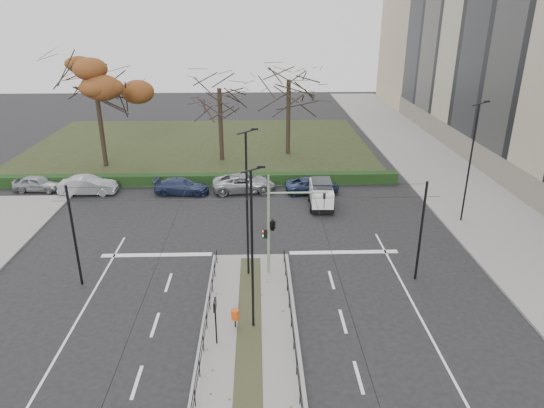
{
  "coord_description": "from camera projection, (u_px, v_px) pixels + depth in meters",
  "views": [
    {
      "loc": [
        0.49,
        -22.25,
        14.6
      ],
      "look_at": [
        1.37,
        5.6,
        3.34
      ],
      "focal_mm": 32.0,
      "sensor_mm": 36.0,
      "label": 1
    }
  ],
  "objects": [
    {
      "name": "median_railing",
      "position": [
        249.0,
        314.0,
        23.3
      ],
      "size": [
        4.14,
        13.24,
        0.92
      ],
      "color": "black",
      "rests_on": "median_island"
    },
    {
      "name": "streetlamp_sidewalk",
      "position": [
        470.0,
        162.0,
        34.0
      ],
      "size": [
        0.73,
        0.15,
        8.74
      ],
      "color": "black",
      "rests_on": "sidewalk_east"
    },
    {
      "name": "park",
      "position": [
        201.0,
        145.0,
        55.54
      ],
      "size": [
        38.0,
        26.0,
        0.1
      ],
      "primitive_type": "cube",
      "color": "black",
      "rests_on": "ground"
    },
    {
      "name": "streetlamp_median_far",
      "position": [
        247.0,
        204.0,
        26.82
      ],
      "size": [
        0.73,
        0.15,
        8.69
      ],
      "color": "black",
      "rests_on": "median_island"
    },
    {
      "name": "parked_car_fifth",
      "position": [
        312.0,
        186.0,
        41.17
      ],
      "size": [
        4.71,
        2.43,
        1.27
      ],
      "primitive_type": "imported",
      "rotation": [
        0.0,
        0.0,
        1.64
      ],
      "color": "#202B4C",
      "rests_on": "ground"
    },
    {
      "name": "hedge",
      "position": [
        185.0,
        180.0,
        42.95
      ],
      "size": [
        38.0,
        1.0,
        1.0
      ],
      "primitive_type": "cube",
      "color": "black",
      "rests_on": "ground"
    },
    {
      "name": "parked_car_first",
      "position": [
        37.0,
        183.0,
        41.55
      ],
      "size": [
        4.07,
        1.88,
        1.35
      ],
      "primitive_type": "imported",
      "rotation": [
        0.0,
        0.0,
        1.5
      ],
      "color": "#939599",
      "rests_on": "ground"
    },
    {
      "name": "streetlamp_median_near",
      "position": [
        253.0,
        250.0,
        22.22
      ],
      "size": [
        0.69,
        0.14,
        8.22
      ],
      "color": "black",
      "rests_on": "median_island"
    },
    {
      "name": "catenary",
      "position": [
        249.0,
        230.0,
        26.3
      ],
      "size": [
        20.0,
        34.0,
        6.0
      ],
      "color": "black",
      "rests_on": "ground"
    },
    {
      "name": "parked_car_third",
      "position": [
        182.0,
        186.0,
        40.87
      ],
      "size": [
        4.69,
        2.2,
        1.32
      ],
      "primitive_type": "imported",
      "rotation": [
        0.0,
        0.0,
        1.49
      ],
      "color": "#202B4C",
      "rests_on": "ground"
    },
    {
      "name": "info_panel",
      "position": [
        215.0,
        310.0,
        21.86
      ],
      "size": [
        0.13,
        0.61,
        2.33
      ],
      "color": "black",
      "rests_on": "median_island"
    },
    {
      "name": "bare_tree_center",
      "position": [
        289.0,
        85.0,
        49.57
      ],
      "size": [
        7.7,
        7.7,
        10.33
      ],
      "color": "black",
      "rests_on": "park"
    },
    {
      "name": "bare_tree_near",
      "position": [
        219.0,
        94.0,
        47.6
      ],
      "size": [
        6.96,
        6.96,
        9.64
      ],
      "color": "black",
      "rests_on": "park"
    },
    {
      "name": "rust_tree",
      "position": [
        94.0,
        73.0,
        44.83
      ],
      "size": [
        9.52,
        9.52,
        11.74
      ],
      "color": "black",
      "rests_on": "park"
    },
    {
      "name": "white_van",
      "position": [
        321.0,
        193.0,
        38.07
      ],
      "size": [
        1.99,
        4.01,
        2.18
      ],
      "color": "white",
      "rests_on": "ground"
    },
    {
      "name": "ground",
      "position": [
        250.0,
        301.0,
        26.08
      ],
      "size": [
        140.0,
        140.0,
        0.0
      ],
      "primitive_type": "plane",
      "color": "black",
      "rests_on": "ground"
    },
    {
      "name": "parked_car_fourth",
      "position": [
        244.0,
        183.0,
        41.41
      ],
      "size": [
        5.6,
        3.0,
        1.5
      ],
      "primitive_type": "imported",
      "rotation": [
        0.0,
        0.0,
        1.67
      ],
      "color": "#939599",
      "rests_on": "ground"
    },
    {
      "name": "parked_car_second",
      "position": [
        88.0,
        185.0,
        40.78
      ],
      "size": [
        4.73,
        1.74,
        1.55
      ],
      "primitive_type": "imported",
      "rotation": [
        0.0,
        0.0,
        1.59
      ],
      "color": "#939599",
      "rests_on": "ground"
    },
    {
      "name": "sidewalk_east",
      "position": [
        438.0,
        170.0,
        46.97
      ],
      "size": [
        8.0,
        90.0,
        0.14
      ],
      "primitive_type": "cube",
      "color": "slate",
      "rests_on": "ground"
    },
    {
      "name": "traffic_light",
      "position": [
        274.0,
        223.0,
        27.48
      ],
      "size": [
        3.68,
        2.1,
        5.41
      ],
      "color": "gray",
      "rests_on": "median_island"
    },
    {
      "name": "median_island",
      "position": [
        249.0,
        328.0,
        23.74
      ],
      "size": [
        4.4,
        15.0,
        0.14
      ],
      "primitive_type": "cube",
      "color": "slate",
      "rests_on": "ground"
    },
    {
      "name": "litter_bin",
      "position": [
        235.0,
        315.0,
        23.45
      ],
      "size": [
        0.38,
        0.38,
        0.96
      ],
      "color": "black",
      "rests_on": "median_island"
    }
  ]
}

